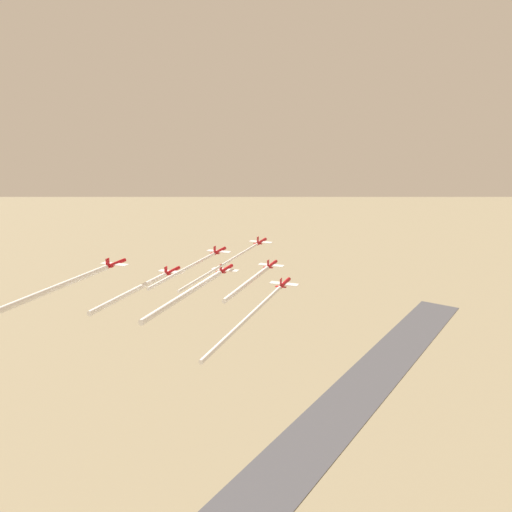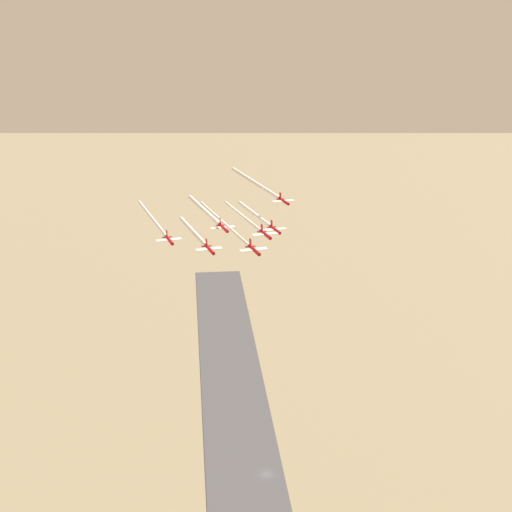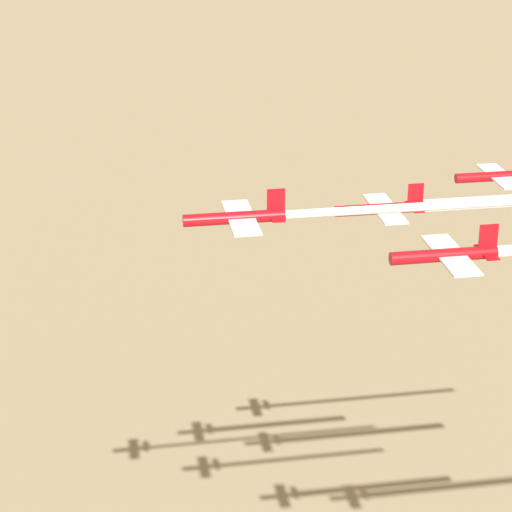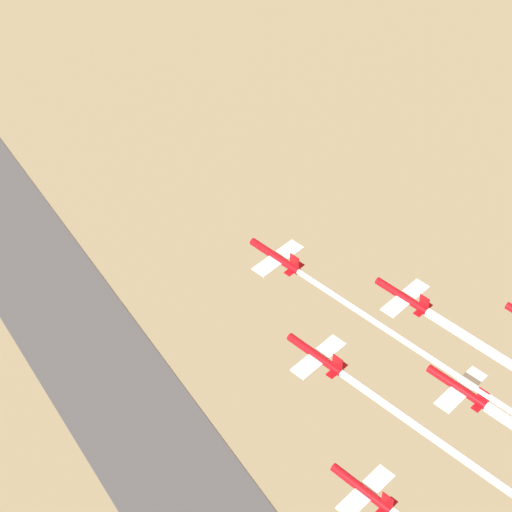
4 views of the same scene
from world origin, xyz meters
name	(u,v)px [view 3 (image 3 of 4)]	position (x,y,z in m)	size (l,w,h in m)	color
jet_0	(238,217)	(-29.78, 21.36, 96.18)	(8.05, 7.71, 2.69)	#B20C14
jet_1	(448,255)	(-17.20, 10.80, 95.60)	(8.05, 7.71, 2.69)	#B20C14
jet_2	(383,208)	(-14.44, 27.22, 92.90)	(8.05, 7.71, 2.69)	#B20C14
jet_5	(498,176)	(0.91, 33.08, 92.32)	(8.05, 7.71, 2.69)	#B20C14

